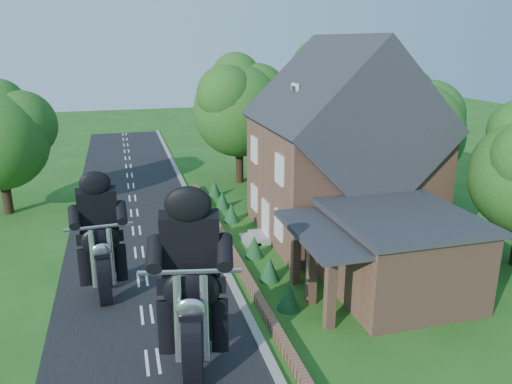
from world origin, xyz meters
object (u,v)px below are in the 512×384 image
object	(u,v)px
motorcycle_follow	(104,279)
motorcycle_lead	(194,346)
garden_wall	(229,247)
annex	(395,252)
house	(341,153)

from	to	relation	value
motorcycle_follow	motorcycle_lead	bearing A→B (deg)	112.92
garden_wall	annex	size ratio (longest dim) A/B	3.12
garden_wall	motorcycle_follow	world-z (taller)	motorcycle_follow
garden_wall	motorcycle_lead	world-z (taller)	motorcycle_lead
garden_wall	motorcycle_follow	distance (m)	6.64
house	motorcycle_follow	world-z (taller)	house
house	motorcycle_follow	size ratio (longest dim) A/B	6.01
garden_wall	house	world-z (taller)	house
house	motorcycle_lead	bearing A→B (deg)	-133.22
garden_wall	annex	xyz separation A→B (m)	(5.57, -5.80, 1.57)
annex	motorcycle_lead	bearing A→B (deg)	-160.66
annex	house	bearing A→B (deg)	84.76
motorcycle_lead	annex	bearing A→B (deg)	-149.04
garden_wall	motorcycle_lead	bearing A→B (deg)	-109.00
house	motorcycle_lead	xyz separation A→B (m)	(-9.23, -9.82, -3.43)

